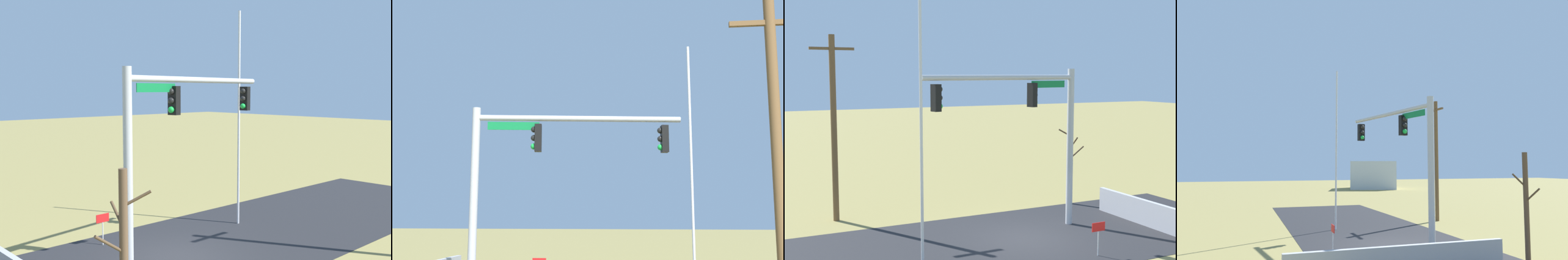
{
  "view_description": "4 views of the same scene",
  "coord_description": "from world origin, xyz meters",
  "views": [
    {
      "loc": [
        10.91,
        12.75,
        5.97
      ],
      "look_at": [
        -1.05,
        -0.12,
        4.49
      ],
      "focal_mm": 44.2,
      "sensor_mm": 36.0,
      "label": 1
    },
    {
      "loc": [
        -3.23,
        18.2,
        3.03
      ],
      "look_at": [
        -1.12,
        0.19,
        5.93
      ],
      "focal_mm": 47.65,
      "sensor_mm": 36.0,
      "label": 2
    },
    {
      "loc": [
        -10.77,
        -17.83,
        6.46
      ],
      "look_at": [
        -1.61,
        0.83,
        4.29
      ],
      "focal_mm": 49.79,
      "sensor_mm": 36.0,
      "label": 3
    },
    {
      "loc": [
        17.45,
        -6.58,
        3.7
      ],
      "look_at": [
        -1.5,
        -0.24,
        5.55
      ],
      "focal_mm": 35.5,
      "sensor_mm": 36.0,
      "label": 4
    }
  ],
  "objects": [
    {
      "name": "signal_mast",
      "position": [
        0.79,
        0.64,
        4.68
      ],
      "size": [
        7.25,
        1.46,
        6.66
      ],
      "color": "#B2B5BA",
      "rests_on": "ground_plane"
    },
    {
      "name": "road_surface",
      "position": [
        -4.0,
        0.0,
        0.01
      ],
      "size": [
        28.0,
        8.0,
        0.01
      ],
      "primitive_type": "cube",
      "color": "#232326",
      "rests_on": "ground_plane"
    },
    {
      "name": "open_sign",
      "position": [
        1.22,
        -2.9,
        0.91
      ],
      "size": [
        0.56,
        0.04,
        1.22
      ],
      "color": "silver",
      "rests_on": "ground_plane"
    },
    {
      "name": "flagpole",
      "position": [
        -4.82,
        -1.38,
        4.68
      ],
      "size": [
        0.1,
        0.1,
        9.37
      ],
      "primitive_type": "cylinder",
      "color": "silver",
      "rests_on": "ground_plane"
    },
    {
      "name": "ground_plane",
      "position": [
        0.0,
        0.0,
        0.0
      ],
      "size": [
        160.0,
        160.0,
        0.0
      ],
      "primitive_type": "plane",
      "color": "olive"
    },
    {
      "name": "bare_tree",
      "position": [
        4.92,
        3.93,
        2.17
      ],
      "size": [
        1.27,
        1.02,
        4.23
      ],
      "color": "brown",
      "rests_on": "ground_plane"
    }
  ]
}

